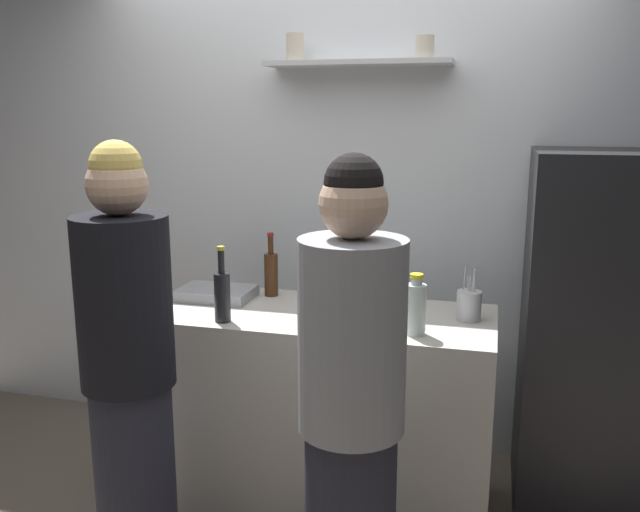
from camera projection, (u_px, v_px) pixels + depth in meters
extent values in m
cube|color=white|center=(341.00, 202.00, 3.51)|extent=(4.80, 0.10, 2.60)
cube|color=silver|center=(358.00, 63.00, 3.18)|extent=(0.90, 0.22, 0.02)
cylinder|color=beige|center=(295.00, 47.00, 3.24)|extent=(0.09, 0.09, 0.13)
cylinder|color=beige|center=(425.00, 47.00, 3.09)|extent=(0.09, 0.09, 0.11)
cube|color=black|center=(603.00, 336.00, 2.92)|extent=(0.68, 0.64, 1.61)
cube|color=#B7B2A8|center=(320.00, 410.00, 2.99)|extent=(1.49, 0.63, 0.91)
cube|color=gray|center=(216.00, 293.00, 3.10)|extent=(0.34, 0.24, 0.05)
cylinder|color=#B2B2B7|center=(469.00, 306.00, 2.78)|extent=(0.10, 0.10, 0.12)
cylinder|color=silver|center=(464.00, 288.00, 2.78)|extent=(0.01, 0.02, 0.19)
cylinder|color=silver|center=(469.00, 294.00, 2.76)|extent=(0.02, 0.02, 0.15)
cylinder|color=silver|center=(472.00, 293.00, 2.77)|extent=(0.02, 0.04, 0.15)
cylinder|color=silver|center=(470.00, 293.00, 2.77)|extent=(0.01, 0.01, 0.15)
cylinder|color=silver|center=(474.00, 291.00, 2.75)|extent=(0.01, 0.03, 0.18)
cylinder|color=#472814|center=(271.00, 275.00, 3.14)|extent=(0.06, 0.06, 0.20)
cylinder|color=#472814|center=(271.00, 245.00, 3.11)|extent=(0.03, 0.03, 0.08)
cylinder|color=maroon|center=(270.00, 234.00, 3.10)|extent=(0.03, 0.03, 0.02)
cylinder|color=black|center=(222.00, 298.00, 2.75)|extent=(0.07, 0.07, 0.20)
cylinder|color=black|center=(221.00, 262.00, 2.72)|extent=(0.03, 0.03, 0.10)
cylinder|color=gold|center=(221.00, 248.00, 2.70)|extent=(0.03, 0.03, 0.02)
cylinder|color=silver|center=(416.00, 310.00, 2.59)|extent=(0.08, 0.08, 0.20)
cylinder|color=silver|center=(417.00, 281.00, 2.57)|extent=(0.04, 0.04, 0.03)
cylinder|color=yellow|center=(417.00, 276.00, 2.56)|extent=(0.05, 0.05, 0.02)
cylinder|color=gray|center=(352.00, 336.00, 2.07)|extent=(0.34, 0.34, 0.61)
sphere|color=#D8AD8C|center=(353.00, 204.00, 1.98)|extent=(0.21, 0.21, 0.21)
sphere|color=black|center=(354.00, 183.00, 1.96)|extent=(0.18, 0.18, 0.18)
cylinder|color=#262633|center=(136.00, 481.00, 2.53)|extent=(0.30, 0.30, 0.79)
cylinder|color=black|center=(124.00, 302.00, 2.38)|extent=(0.34, 0.34, 0.62)
sphere|color=#D8AD8C|center=(117.00, 185.00, 2.29)|extent=(0.21, 0.21, 0.21)
sphere|color=#D8B759|center=(116.00, 166.00, 2.28)|extent=(0.18, 0.18, 0.18)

